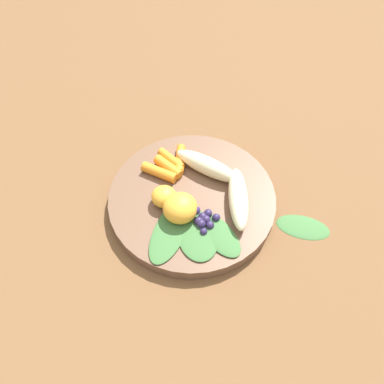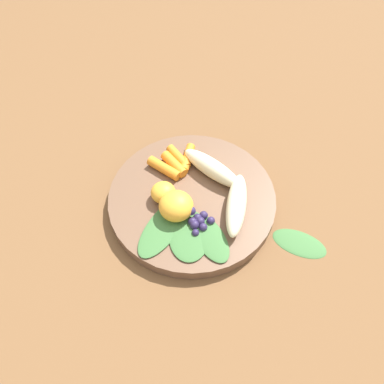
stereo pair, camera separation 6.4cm
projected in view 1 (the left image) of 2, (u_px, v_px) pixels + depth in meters
ground_plane at (192, 203)px, 0.67m from camera, size 2.40×2.40×0.00m
bowl at (192, 199)px, 0.66m from camera, size 0.28×0.28×0.02m
banana_peeled_left at (207, 166)px, 0.66m from camera, size 0.12×0.07×0.03m
banana_peeled_right at (239, 196)px, 0.63m from camera, size 0.06×0.12×0.03m
orange_segment_near at (180, 208)px, 0.61m from camera, size 0.05×0.05×0.04m
orange_segment_far at (164, 196)px, 0.63m from camera, size 0.04×0.04×0.03m
carrot_front at (180, 159)px, 0.68m from camera, size 0.03×0.06×0.02m
carrot_mid_left at (171, 159)px, 0.68m from camera, size 0.05×0.04×0.02m
carrot_mid_right at (168, 167)px, 0.67m from camera, size 0.06×0.04×0.02m
carrot_rear at (159, 172)px, 0.67m from camera, size 0.06×0.03×0.02m
blueberry_pile at (204, 219)px, 0.61m from camera, size 0.05×0.05×0.03m
coconut_shred_patch at (206, 237)px, 0.60m from camera, size 0.04×0.04×0.00m
kale_leaf_left at (171, 230)px, 0.61m from camera, size 0.07×0.13×0.00m
kale_leaf_right at (198, 235)px, 0.60m from camera, size 0.09×0.11×0.00m
kale_leaf_rear at (218, 234)px, 0.60m from camera, size 0.10×0.10×0.00m
kale_leaf_stray at (303, 227)px, 0.64m from camera, size 0.09×0.05×0.01m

